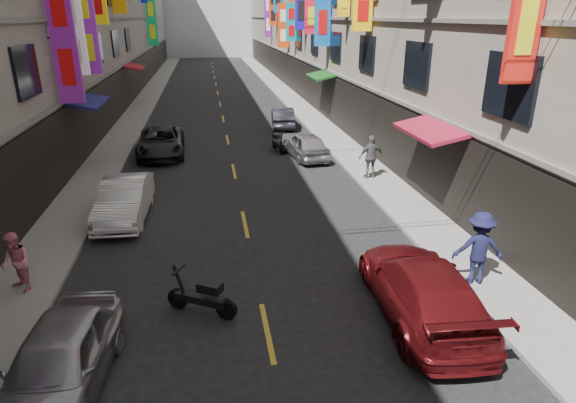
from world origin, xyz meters
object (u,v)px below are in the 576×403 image
object	(u,v)px
car_left_far	(161,142)
pedestrian_lfar	(16,263)
car_left_mid	(124,200)
car_right_far	(283,117)
scooter_far_right	(278,143)
pedestrian_rnear	(479,248)
car_left_near	(59,362)
car_right_mid	(305,145)
pedestrian_rfar	(371,157)
scooter_crossing	(202,297)
car_right_near	(422,288)

from	to	relation	value
car_left_far	pedestrian_lfar	world-z (taller)	pedestrian_lfar
car_left_mid	car_right_far	xyz separation A→B (m)	(7.60, 13.54, -0.07)
scooter_far_right	pedestrian_rnear	world-z (taller)	pedestrian_rnear
car_left_mid	car_left_near	bearing A→B (deg)	-87.67
car_right_mid	car_right_far	distance (m)	7.10
car_right_far	pedestrian_lfar	xyz separation A→B (m)	(-9.47, -18.16, 0.28)
car_left_mid	pedestrian_rfar	distance (m)	9.97
car_left_far	pedestrian_rfar	size ratio (longest dim) A/B	2.60
scooter_crossing	car_right_near	xyz separation A→B (m)	(4.99, -0.90, 0.27)
car_right_mid	car_left_far	bearing A→B (deg)	-21.02
scooter_crossing	pedestrian_rnear	bearing A→B (deg)	-58.79
car_right_far	pedestrian_rnear	bearing A→B (deg)	101.00
car_right_far	pedestrian_rfar	size ratio (longest dim) A/B	2.05
car_right_near	pedestrian_lfar	size ratio (longest dim) A/B	3.17
car_right_far	scooter_far_right	bearing A→B (deg)	84.04
car_left_near	car_left_mid	size ratio (longest dim) A/B	0.95
pedestrian_lfar	car_left_near	bearing A→B (deg)	-15.92
scooter_far_right	car_left_mid	bearing A→B (deg)	42.44
scooter_crossing	car_right_mid	world-z (taller)	car_right_mid
scooter_far_right	car_left_far	xyz separation A→B (m)	(-5.88, 0.18, 0.22)
car_right_mid	pedestrian_lfar	world-z (taller)	pedestrian_lfar
scooter_crossing	car_left_mid	world-z (taller)	car_left_mid
car_right_near	pedestrian_rfar	size ratio (longest dim) A/B	2.69
car_right_mid	scooter_crossing	bearing A→B (deg)	61.02
car_right_mid	pedestrian_lfar	bearing A→B (deg)	41.96
car_left_mid	car_left_far	xyz separation A→B (m)	(0.60, 8.13, -0.03)
car_right_near	car_right_mid	world-z (taller)	car_right_near
pedestrian_rfar	pedestrian_rnear	bearing A→B (deg)	84.10
scooter_crossing	car_right_near	size ratio (longest dim) A/B	0.33
scooter_crossing	pedestrian_rnear	distance (m)	6.95
scooter_crossing	car_right_near	distance (m)	5.08
car_left_near	pedestrian_rnear	bearing A→B (deg)	18.82
scooter_crossing	car_left_near	size ratio (longest dim) A/B	0.40
car_left_near	scooter_crossing	bearing A→B (deg)	45.38
scooter_far_right	pedestrian_rfar	bearing A→B (deg)	112.00
scooter_far_right	car_left_mid	size ratio (longest dim) A/B	0.43
car_right_mid	car_left_mid	bearing A→B (deg)	32.80
scooter_crossing	car_right_far	bearing A→B (deg)	16.02
car_left_near	pedestrian_rfar	distance (m)	14.54
scooter_crossing	car_right_far	xyz separation A→B (m)	(4.99, 19.75, 0.18)
scooter_far_right	car_right_near	size ratio (longest dim) A/B	0.37
car_left_near	car_left_mid	distance (m)	8.37
car_left_mid	pedestrian_lfar	world-z (taller)	pedestrian_lfar
scooter_crossing	car_right_mid	size ratio (longest dim) A/B	0.43
car_left_far	car_right_near	distance (m)	16.78
car_left_far	car_right_far	world-z (taller)	car_left_far
car_left_far	pedestrian_lfar	xyz separation A→B (m)	(-2.48, -12.76, 0.23)
car_left_far	car_left_mid	bearing A→B (deg)	-95.77
car_right_near	scooter_crossing	bearing A→B (deg)	-6.62
car_left_near	pedestrian_lfar	world-z (taller)	pedestrian_lfar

